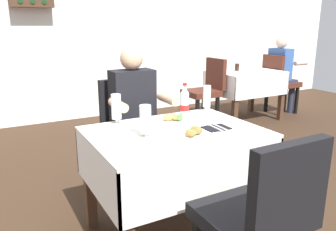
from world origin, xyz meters
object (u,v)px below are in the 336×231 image
plate_far_diner (172,119)px  beer_glass_middle (116,109)px  background_chair_right (279,80)px  cola_bottle_primary (185,104)px  background_dining_table (245,83)px  main_dining_table (175,156)px  napkin_cutlery_set (216,128)px  chair_near_camera_side (259,215)px  beer_glass_left (207,98)px  background_patron (282,71)px  beer_glass_right (145,120)px  plate_near_camera (192,134)px  background_table_tumbler (237,67)px  chair_far_diner_seat (130,128)px  background_chair_left (206,88)px  seated_diner_far (136,113)px

plate_far_diner → beer_glass_middle: bearing=157.7°
background_chair_right → cola_bottle_primary: bearing=-147.6°
background_chair_right → background_dining_table: bearing=-180.0°
main_dining_table → plate_far_diner: (0.09, 0.19, 0.20)m
main_dining_table → beer_glass_middle: size_ratio=5.27×
napkin_cutlery_set → background_chair_right: (2.90, 2.18, -0.20)m
chair_near_camera_side → napkin_cutlery_set: bearing=69.4°
beer_glass_left → background_patron: size_ratio=0.17×
beer_glass_right → cola_bottle_primary: bearing=29.1°
cola_bottle_primary → beer_glass_middle: bearing=164.7°
beer_glass_middle → background_chair_right: size_ratio=0.22×
chair_near_camera_side → beer_glass_right: (-0.23, 0.78, 0.31)m
beer_glass_middle → background_dining_table: size_ratio=0.21×
plate_far_diner → beer_glass_left: 0.43m
plate_near_camera → plate_far_diner: plate_near_camera is taller
background_patron → plate_far_diner: bearing=-148.7°
cola_bottle_primary → background_patron: size_ratio=0.21×
plate_far_diner → background_table_tumbler: background_table_tumbler is taller
beer_glass_right → plate_far_diner: bearing=34.8°
cola_bottle_primary → background_dining_table: 2.95m
chair_far_diner_seat → plate_far_diner: chair_far_diner_seat is taller
beer_glass_left → background_patron: background_patron is taller
chair_near_camera_side → napkin_cutlery_set: (0.27, 0.71, 0.20)m
chair_far_diner_seat → plate_far_diner: (0.09, -0.61, 0.22)m
beer_glass_left → background_chair_left: 2.18m
chair_far_diner_seat → background_dining_table: bearing=27.8°
chair_near_camera_side → beer_glass_middle: size_ratio=4.56×
background_table_tumbler → plate_near_camera: bearing=-134.6°
beer_glass_right → napkin_cutlery_set: bearing=-7.3°
background_dining_table → background_patron: size_ratio=0.82×
beer_glass_right → background_chair_left: size_ratio=0.21×
beer_glass_middle → cola_bottle_primary: bearing=-15.3°
main_dining_table → plate_far_diner: plate_far_diner is taller
chair_far_diner_seat → beer_glass_left: chair_far_diner_seat is taller
chair_far_diner_seat → background_patron: background_patron is taller
chair_far_diner_seat → beer_glass_middle: 0.62m
plate_near_camera → beer_glass_left: bearing=47.6°
chair_near_camera_side → background_dining_table: chair_near_camera_side is taller
background_table_tumbler → background_chair_right: bearing=-5.8°
background_dining_table → background_chair_right: background_chair_right is taller
beer_glass_right → chair_far_diner_seat: bearing=74.6°
main_dining_table → background_chair_right: (3.17, 2.09, -0.02)m
background_chair_right → background_patron: size_ratio=0.77×
chair_far_diner_seat → seated_diner_far: size_ratio=0.77×
chair_far_diner_seat → plate_far_diner: size_ratio=3.75×
seated_diner_far → plate_far_diner: size_ratio=4.87×
background_patron → beer_glass_right: bearing=-148.4°
beer_glass_middle → background_dining_table: beer_glass_middle is taller
beer_glass_left → beer_glass_middle: 0.76m
main_dining_table → chair_far_diner_seat: size_ratio=1.15×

